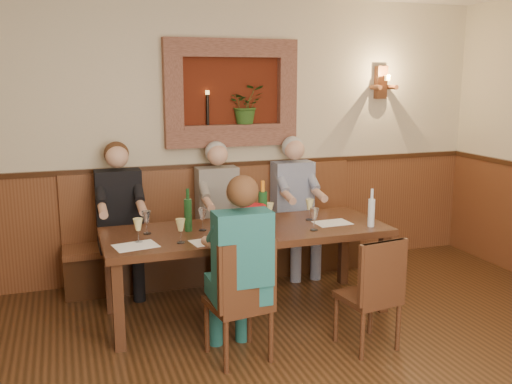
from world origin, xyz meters
The scene contains 29 objects.
room_shell centered at (0.00, 0.00, 1.89)m, with size 6.04×6.04×2.82m.
wainscoting centered at (0.00, 0.00, 0.59)m, with size 6.02×6.02×1.15m.
wall_niche centered at (0.24, 2.94, 1.81)m, with size 1.36×0.30×1.06m.
wall_sconce centered at (1.90, 2.93, 1.94)m, with size 0.25×0.20×0.35m.
dining_table centered at (0.00, 1.85, 0.68)m, with size 2.40×0.90×0.75m.
bench centered at (0.00, 2.79, 0.33)m, with size 3.00×0.45×1.11m.
chair_near_left centered at (-0.31, 1.07, 0.27)m, with size 0.46×0.46×0.92m.
chair_near_right centered at (0.66, 0.93, 0.25)m, with size 0.43×0.43×0.87m.
person_bench_left centered at (-0.96, 2.69, 0.59)m, with size 0.42×0.52×1.43m.
person_bench_mid centered at (-0.01, 2.69, 0.58)m, with size 0.41×0.50×1.39m.
person_bench_right centered at (0.80, 2.69, 0.59)m, with size 0.42×0.51×1.42m.
person_chair_front centered at (-0.31, 1.07, 0.56)m, with size 0.40×0.49×1.37m.
spittoon_bucket centered at (0.01, 1.69, 0.87)m, with size 0.21×0.21×0.24m, color red.
wine_bottle_green_a centered at (0.12, 1.80, 0.92)m, with size 0.09×0.09×0.41m.
wine_bottle_green_b centered at (-0.48, 1.94, 0.90)m, with size 0.08×0.08×0.36m.
water_bottle centered at (1.03, 1.57, 0.88)m, with size 0.06×0.06×0.33m.
tasting_sheet_a centered at (-0.96, 1.64, 0.75)m, with size 0.32×0.23×0.00m, color white.
tasting_sheet_b centered at (-0.06, 1.76, 0.75)m, with size 0.28×0.20×0.00m, color white.
tasting_sheet_c centered at (0.77, 1.78, 0.75)m, with size 0.31×0.22×0.00m, color white.
tasting_sheet_d centered at (-0.40, 1.57, 0.75)m, with size 0.29×0.20×0.00m, color white.
wine_glass_0 centered at (-0.82, 1.96, 0.85)m, with size 0.08×0.08×0.19m, color white, non-canonical shape.
wine_glass_1 centered at (0.23, 1.92, 0.85)m, with size 0.08×0.08×0.19m, color #DDD384, non-canonical shape.
wine_glass_2 centered at (-0.04, 1.73, 0.85)m, with size 0.08×0.08×0.19m, color #DDD384, non-canonical shape.
wine_glass_3 centered at (0.52, 1.61, 0.85)m, with size 0.08×0.08×0.19m, color white, non-canonical shape.
wine_glass_4 centered at (-0.92, 1.73, 0.85)m, with size 0.08×0.08×0.19m, color #DDD384, non-canonical shape.
wine_glass_5 centered at (-0.18, 1.58, 0.85)m, with size 0.08×0.08×0.19m, color #DDD384, non-canonical shape.
wine_glass_6 centered at (-0.37, 1.91, 0.85)m, with size 0.08×0.08×0.19m, color white, non-canonical shape.
wine_glass_7 centered at (0.62, 1.95, 0.85)m, with size 0.08×0.08×0.19m, color #DDD384, non-canonical shape.
wine_glass_8 centered at (-0.61, 1.61, 0.85)m, with size 0.08×0.08×0.19m, color #DDD384, non-canonical shape.
Camera 1 is at (-1.44, -2.59, 2.01)m, focal length 40.00 mm.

